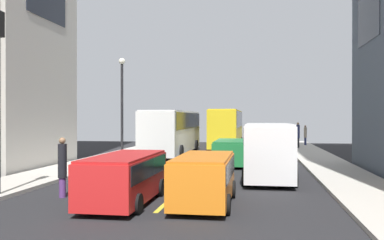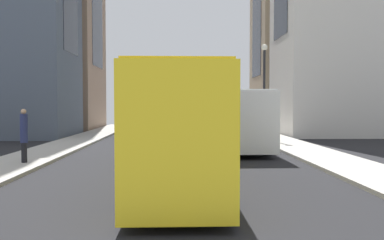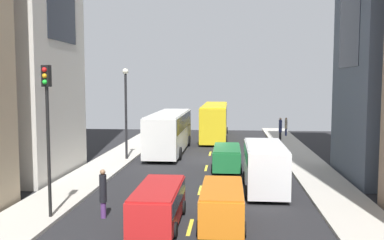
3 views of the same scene
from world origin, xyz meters
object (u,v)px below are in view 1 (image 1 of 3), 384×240
Objects in this scene: streetcar_yellow at (227,125)px; car_green_1 at (231,150)px; city_bus_white at (173,129)px; car_orange_0 at (204,176)px; pedestrian_waiting_curb at (62,165)px; car_red_2 at (125,175)px; pedestrian_crossing_near at (154,134)px; pedestrian_crossing_mid at (305,134)px; delivery_van_white at (268,147)px; pedestrian_walking_far at (298,134)px.

streetcar_yellow is 16.14m from car_green_1.
city_bus_white is at bearing 126.70° from car_green_1.
streetcar_yellow is at bearing 92.59° from car_orange_0.
streetcar_yellow is 6.18× the size of pedestrian_waiting_curb.
car_red_2 is 2.37× the size of pedestrian_crossing_near.
pedestrian_crossing_near is at bearing 45.67° from pedestrian_crossing_mid.
pedestrian_crossing_near is at bearing 116.04° from delivery_van_white.
streetcar_yellow is 5.78× the size of pedestrian_walking_far.
pedestrian_crossing_mid is (4.19, 23.47, -0.31)m from delivery_van_white.
car_orange_0 is (4.74, -18.06, -1.06)m from city_bus_white.
pedestrian_crossing_mid is at bearing 11.58° from streetcar_yellow.
car_orange_0 is 11.53m from car_green_1.
streetcar_yellow reaches higher than pedestrian_crossing_near.
pedestrian_walking_far is (5.29, 24.94, 0.43)m from car_orange_0.
car_orange_0 is at bearing 141.80° from pedestrian_waiting_curb.
city_bus_white is 2.09× the size of delivery_van_white.
car_orange_0 is at bearing -87.41° from streetcar_yellow.
pedestrian_crossing_mid is 15.27m from pedestrian_crossing_near.
delivery_van_white reaches higher than pedestrian_crossing_near.
delivery_van_white is at bearing -70.51° from car_green_1.
streetcar_yellow reaches higher than car_red_2.
pedestrian_crossing_near is (-8.85, 28.29, 0.25)m from car_orange_0.
streetcar_yellow is (3.49, 9.51, 0.12)m from city_bus_white.
city_bus_white reaches higher than pedestrian_crossing_near.
pedestrian_crossing_near is at bearing 118.18° from car_green_1.
pedestrian_walking_far is at bearing 34.45° from city_bus_white.
pedestrian_walking_far reaches higher than pedestrian_crossing_near.
pedestrian_walking_far is at bearing 117.79° from pedestrian_crossing_mid.
car_orange_0 is 2.15× the size of pedestrian_crossing_near.
city_bus_white is 5.70× the size of pedestrian_crossing_near.
car_green_1 is at bearing -85.11° from streetcar_yellow.
car_red_2 is at bearing -175.97° from car_orange_0.
pedestrian_crossing_mid is at bearing 79.88° from delivery_van_white.
pedestrian_crossing_near is (-8.98, 16.76, 0.31)m from car_green_1.
car_green_1 is (1.37, -16.03, -1.23)m from streetcar_yellow.
car_green_1 is 14.38m from pedestrian_walking_far.
pedestrian_crossing_mid is (1.10, 4.19, -0.18)m from pedestrian_walking_far.
delivery_van_white is 2.78× the size of pedestrian_crossing_mid.
streetcar_yellow is at bearing 69.83° from city_bus_white.
pedestrian_waiting_curb reaches higher than car_green_1.
pedestrian_crossing_mid is at bearing 70.40° from car_green_1.
delivery_van_white reaches higher than car_red_2.
city_bus_white reaches higher than car_green_1.
pedestrian_walking_far is 1.07× the size of pedestrian_waiting_curb.
car_orange_0 is 29.64m from pedestrian_crossing_near.
pedestrian_waiting_curb is (-2.53, 0.66, 0.19)m from car_red_2.
delivery_van_white is at bearing 50.45° from car_red_2.
streetcar_yellow reaches higher than city_bus_white.
delivery_van_white is at bearing -177.78° from pedestrian_waiting_curb.
streetcar_yellow reaches higher than car_green_1.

